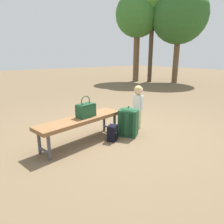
% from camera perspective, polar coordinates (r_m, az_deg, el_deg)
% --- Properties ---
extents(ground_plane, '(40.00, 40.00, 0.00)m').
position_cam_1_polar(ground_plane, '(3.97, 1.66, -6.29)').
color(ground_plane, brown).
rests_on(ground_plane, ground).
extents(park_bench, '(1.65, 0.68, 0.45)m').
position_cam_1_polar(park_bench, '(3.52, -8.68, -2.55)').
color(park_bench, brown).
rests_on(park_bench, ground).
extents(handbag, '(0.35, 0.24, 0.37)m').
position_cam_1_polar(handbag, '(3.53, -7.28, 0.66)').
color(handbag, '#1E4C2D').
rests_on(handbag, park_bench).
extents(child_standing, '(0.18, 0.24, 0.89)m').
position_cam_1_polar(child_standing, '(4.19, 7.27, 3.28)').
color(child_standing, '#CCCC8C').
rests_on(child_standing, ground).
extents(backpack_large, '(0.40, 0.42, 0.58)m').
position_cam_1_polar(backpack_large, '(3.85, 4.55, -2.46)').
color(backpack_large, '#1E4C2D').
rests_on(backpack_large, ground).
extents(backpack_small, '(0.24, 0.22, 0.32)m').
position_cam_1_polar(backpack_small, '(3.65, 0.12, -5.54)').
color(backpack_small, black).
rests_on(backpack_small, ground).
extents(tree_near, '(2.88, 2.88, 4.90)m').
position_cam_1_polar(tree_near, '(12.16, 18.22, 24.09)').
color(tree_near, brown).
rests_on(tree_near, ground).
extents(tree_mid, '(2.38, 2.38, 4.78)m').
position_cam_1_polar(tree_mid, '(12.36, 7.09, 25.04)').
color(tree_mid, brown).
rests_on(tree_mid, ground).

